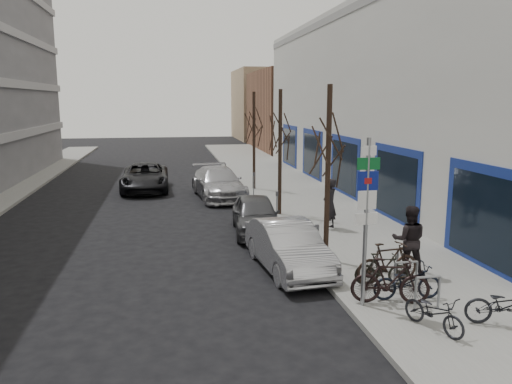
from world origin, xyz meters
name	(u,v)px	position (x,y,z in m)	size (l,w,h in m)	color
ground	(265,318)	(0.00, 0.00, 0.00)	(120.00, 120.00, 0.00)	black
sidewalk_east	(321,214)	(4.50, 10.00, 0.07)	(5.00, 70.00, 0.15)	slate
commercial_building	(497,101)	(17.00, 16.00, 5.00)	(20.00, 32.00, 10.00)	#B7B7B2
brick_building_far	(314,111)	(13.00, 40.00, 4.00)	(12.00, 14.00, 8.00)	brown
tan_building_far	(285,105)	(13.50, 55.00, 4.50)	(13.00, 12.00, 9.00)	#937A5B
highway_sign_pole	(366,212)	(2.40, -0.01, 2.46)	(0.55, 0.10, 4.20)	gray
bike_rack	(406,273)	(3.80, 0.60, 0.66)	(0.66, 2.26, 0.83)	gray
tree_near	(329,132)	(2.60, 3.50, 4.10)	(1.80, 1.80, 5.50)	black
tree_mid	(280,123)	(2.60, 10.00, 4.10)	(1.80, 1.80, 5.50)	black
tree_far	(254,118)	(2.60, 16.50, 4.10)	(1.80, 1.80, 5.50)	black
meter_front	(317,241)	(2.15, 3.00, 0.92)	(0.10, 0.08, 1.27)	gray
meter_mid	(277,204)	(2.15, 8.50, 0.92)	(0.10, 0.08, 1.27)	gray
meter_back	(254,182)	(2.15, 14.00, 0.92)	(0.10, 0.08, 1.27)	gray
bike_near_left	(434,309)	(3.39, -1.53, 0.62)	(0.47, 1.54, 0.94)	black
bike_near_right	(390,281)	(3.08, -0.03, 0.73)	(0.57, 1.93, 1.17)	black
bike_mid_curb	(407,279)	(3.62, 0.16, 0.68)	(0.52, 1.74, 1.06)	black
bike_mid_inner	(382,269)	(3.41, 1.18, 0.60)	(0.44, 1.48, 0.90)	black
bike_far_curb	(507,302)	(5.08, -1.59, 0.69)	(0.53, 1.75, 1.07)	black
bike_far_inner	(388,262)	(3.64, 1.33, 0.73)	(0.56, 1.90, 1.15)	black
parked_car_front	(288,247)	(1.32, 3.19, 0.73)	(1.55, 4.43, 1.46)	#AFAFB4
parked_car_mid	(256,215)	(1.12, 7.58, 0.72)	(1.70, 4.23, 1.44)	#47484C
parked_car_back	(218,183)	(0.42, 14.84, 0.80)	(2.23, 5.48, 1.59)	#A7A6AC
lane_car	(145,177)	(-3.44, 17.77, 0.77)	(2.55, 5.53, 1.54)	black
pedestrian_near	(330,204)	(3.94, 7.20, 1.12)	(0.71, 0.47, 1.95)	black
pedestrian_far	(409,239)	(4.53, 1.92, 1.15)	(0.74, 0.50, 2.00)	black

